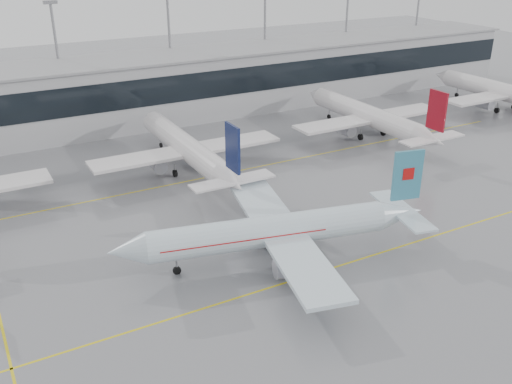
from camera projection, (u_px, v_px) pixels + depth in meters
ground at (310, 275)px, 60.86m from camera, size 320.00×320.00×0.00m
taxi_line_main at (310, 275)px, 60.86m from camera, size 120.00×0.25×0.01m
taxi_line_north at (198, 179)px, 84.82m from camera, size 120.00×0.25×0.01m
terminal at (129, 92)px, 107.92m from camera, size 180.00×15.00×12.00m
terminal_glass at (141, 93)px, 101.28m from camera, size 180.00×0.20×5.00m
terminal_roof at (126, 59)px, 105.37m from camera, size 182.00×16.00×0.40m
light_masts at (116, 48)px, 109.70m from camera, size 156.40×1.00×22.60m
air_canada_jet at (280, 230)px, 62.50m from camera, size 35.94×29.06×11.33m
parked_jet_c at (187, 148)px, 86.25m from camera, size 29.64×36.96×11.72m
parked_jet_d at (369, 116)px, 101.62m from camera, size 29.64×36.96×11.72m
parked_jet_e at (503, 92)px, 117.00m from camera, size 29.64×36.96×11.72m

